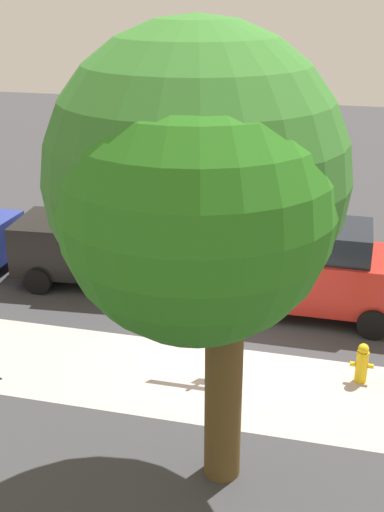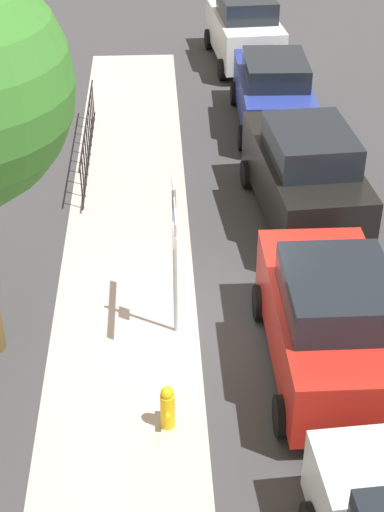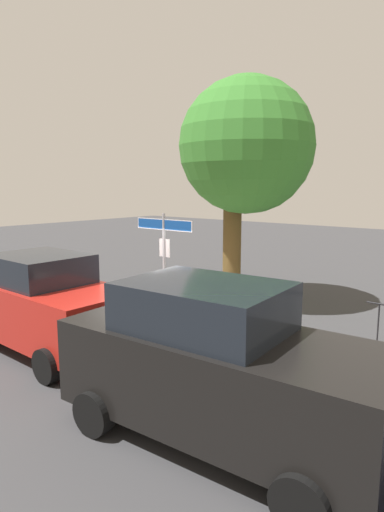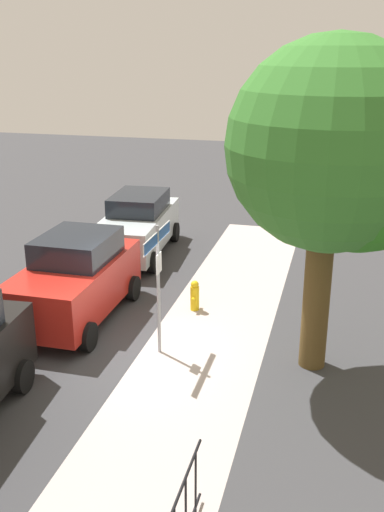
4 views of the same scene
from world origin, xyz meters
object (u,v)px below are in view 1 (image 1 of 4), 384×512
shade_tree (195,192)px  car_red (312,269)px  fire_hydrant (362,363)px  car_black (112,241)px  street_sign (243,262)px

shade_tree → car_red: 6.89m
car_red → fire_hydrant: (-1.14, 2.63, -0.63)m
shade_tree → car_red: bearing=-101.6°
fire_hydrant → shade_tree: bearing=54.1°
shade_tree → car_red: size_ratio=1.58×
car_red → shade_tree: bearing=78.7°
car_black → fire_hydrant: 6.71m
shade_tree → car_black: (3.59, -6.28, -3.33)m
car_red → fire_hydrant: 2.94m
street_sign → car_red: size_ratio=0.69×
shade_tree → car_red: (-1.20, -5.87, -3.39)m
car_black → fire_hydrant: size_ratio=5.88×
car_black → fire_hydrant: bearing=148.5°
car_red → car_black: car_black is taller
shade_tree → fire_hydrant: shade_tree is taller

